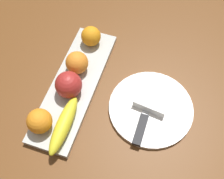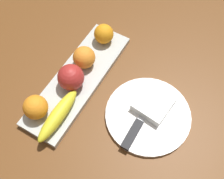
# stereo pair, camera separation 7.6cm
# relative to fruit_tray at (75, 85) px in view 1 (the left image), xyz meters

# --- Properties ---
(ground_plane) EXTENTS (2.40, 2.40, 0.00)m
(ground_plane) POSITION_rel_fruit_tray_xyz_m (0.02, 0.02, -0.01)
(ground_plane) COLOR brown
(fruit_tray) EXTENTS (0.41, 0.13, 0.02)m
(fruit_tray) POSITION_rel_fruit_tray_xyz_m (0.00, 0.00, 0.00)
(fruit_tray) COLOR #B8BDB8
(fruit_tray) RESTS_ON ground_plane
(apple) EXTENTS (0.08, 0.08, 0.08)m
(apple) POSITION_rel_fruit_tray_xyz_m (-0.03, 0.00, 0.05)
(apple) COLOR #A72724
(apple) RESTS_ON fruit_tray
(banana) EXTENTS (0.17, 0.04, 0.04)m
(banana) POSITION_rel_fruit_tray_xyz_m (-0.14, -0.03, 0.03)
(banana) COLOR yellow
(banana) RESTS_ON fruit_tray
(orange_near_apple) EXTENTS (0.06, 0.06, 0.06)m
(orange_near_apple) POSITION_rel_fruit_tray_xyz_m (0.16, 0.01, 0.04)
(orange_near_apple) COLOR orange
(orange_near_apple) RESTS_ON fruit_tray
(orange_near_banana) EXTENTS (0.07, 0.07, 0.07)m
(orange_near_banana) POSITION_rel_fruit_tray_xyz_m (0.05, 0.01, 0.04)
(orange_near_banana) COLOR orange
(orange_near_banana) RESTS_ON fruit_tray
(orange_center) EXTENTS (0.07, 0.07, 0.07)m
(orange_center) POSITION_rel_fruit_tray_xyz_m (-0.15, 0.03, 0.04)
(orange_center) COLOR orange
(orange_center) RESTS_ON fruit_tray
(dinner_plate) EXTENTS (0.24, 0.24, 0.01)m
(dinner_plate) POSITION_rel_fruit_tray_xyz_m (-0.00, -0.23, -0.00)
(dinner_plate) COLOR white
(dinner_plate) RESTS_ON ground_plane
(folded_napkin) EXTENTS (0.11, 0.10, 0.03)m
(folded_napkin) POSITION_rel_fruit_tray_xyz_m (0.03, -0.23, 0.02)
(folded_napkin) COLOR white
(folded_napkin) RESTS_ON dinner_plate
(knife) EXTENTS (0.18, 0.02, 0.01)m
(knife) POSITION_rel_fruit_tray_xyz_m (-0.06, -0.22, 0.01)
(knife) COLOR silver
(knife) RESTS_ON dinner_plate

